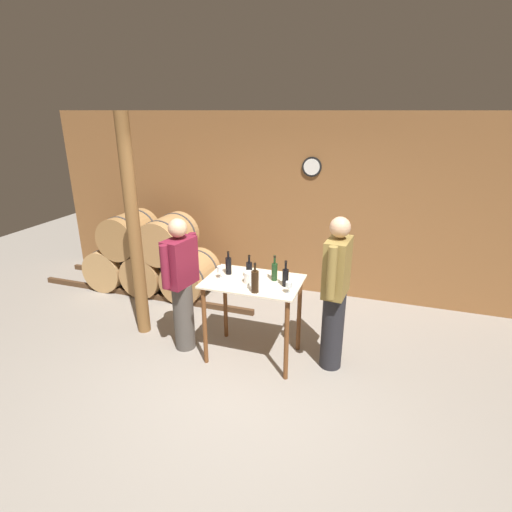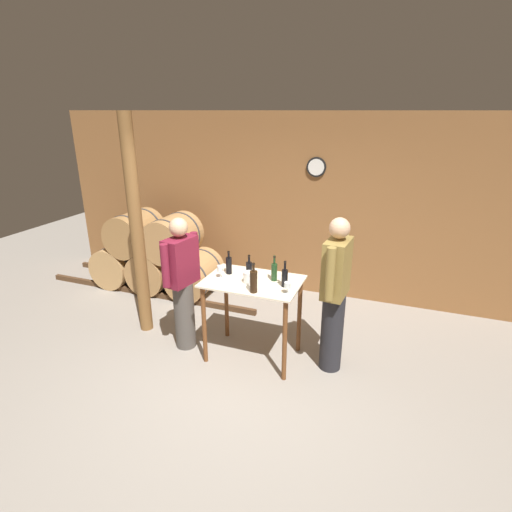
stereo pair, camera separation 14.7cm
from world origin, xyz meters
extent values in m
plane|color=gray|center=(0.00, 0.00, 0.00)|extent=(14.00, 14.00, 0.00)
cube|color=brown|center=(0.00, 2.62, 1.35)|extent=(8.40, 0.05, 2.70)
cylinder|color=black|center=(0.15, 2.58, 1.94)|extent=(0.28, 0.03, 0.28)
cylinder|color=white|center=(0.15, 2.57, 1.94)|extent=(0.23, 0.01, 0.23)
cube|color=#4C331E|center=(-2.18, 1.56, 0.04)|extent=(3.62, 0.06, 0.08)
cube|color=#4C331E|center=(-2.18, 2.17, 0.04)|extent=(3.62, 0.06, 0.08)
cylinder|color=tan|center=(-2.87, 1.86, 0.33)|extent=(0.66, 0.77, 0.66)
cylinder|color=#38383D|center=(-2.87, 1.63, 0.33)|extent=(0.67, 0.03, 0.67)
cylinder|color=#38383D|center=(-2.87, 2.10, 0.33)|extent=(0.67, 0.03, 0.67)
cylinder|color=#AD7F4C|center=(-2.18, 1.86, 0.33)|extent=(0.66, 0.77, 0.66)
cylinder|color=#38383D|center=(-2.18, 1.63, 0.33)|extent=(0.67, 0.03, 0.67)
cylinder|color=#38383D|center=(-2.18, 2.10, 0.33)|extent=(0.67, 0.03, 0.67)
cylinder|color=#AD7F4C|center=(-1.49, 1.86, 0.33)|extent=(0.66, 0.77, 0.66)
cylinder|color=#38383D|center=(-1.49, 1.63, 0.33)|extent=(0.67, 0.03, 0.67)
cylinder|color=#38383D|center=(-1.49, 2.10, 0.33)|extent=(0.67, 0.03, 0.67)
cylinder|color=#9E7242|center=(-2.53, 1.86, 0.89)|extent=(0.66, 0.77, 0.66)
cylinder|color=#38383D|center=(-2.53, 1.63, 0.89)|extent=(0.67, 0.03, 0.67)
cylinder|color=#38383D|center=(-2.53, 2.10, 0.89)|extent=(0.67, 0.03, 0.67)
cylinder|color=#AD7F4C|center=(-1.84, 1.86, 0.89)|extent=(0.66, 0.77, 0.66)
cylinder|color=#38383D|center=(-1.84, 1.63, 0.89)|extent=(0.67, 0.03, 0.67)
cylinder|color=#38383D|center=(-1.84, 2.10, 0.89)|extent=(0.67, 0.03, 0.67)
cube|color=beige|center=(-0.06, 0.64, 0.95)|extent=(1.05, 0.71, 0.02)
cylinder|color=brown|center=(-0.53, 0.34, 0.47)|extent=(0.05, 0.05, 0.94)
cylinder|color=brown|center=(0.40, 0.34, 0.47)|extent=(0.05, 0.05, 0.94)
cylinder|color=brown|center=(-0.53, 0.93, 0.47)|extent=(0.05, 0.05, 0.94)
cylinder|color=brown|center=(0.40, 0.93, 0.47)|extent=(0.05, 0.05, 0.94)
cylinder|color=brown|center=(-1.60, 0.72, 1.35)|extent=(0.16, 0.16, 2.70)
cylinder|color=black|center=(-0.39, 0.72, 1.05)|extent=(0.07, 0.07, 0.19)
cylinder|color=black|center=(-0.39, 0.72, 1.19)|extent=(0.02, 0.02, 0.07)
cylinder|color=black|center=(-0.39, 0.72, 1.21)|extent=(0.03, 0.03, 0.02)
cylinder|color=black|center=(-0.13, 0.69, 1.05)|extent=(0.07, 0.07, 0.18)
cylinder|color=black|center=(-0.13, 0.69, 1.18)|extent=(0.02, 0.02, 0.08)
cylinder|color=black|center=(-0.13, 0.69, 1.21)|extent=(0.03, 0.03, 0.02)
cylinder|color=black|center=(0.05, 0.36, 1.07)|extent=(0.08, 0.08, 0.23)
cylinder|color=black|center=(0.05, 0.36, 1.23)|extent=(0.02, 0.02, 0.09)
cylinder|color=black|center=(0.05, 0.36, 1.27)|extent=(0.03, 0.03, 0.02)
cylinder|color=#193819|center=(0.15, 0.72, 1.05)|extent=(0.07, 0.07, 0.19)
cylinder|color=#193819|center=(0.15, 0.72, 1.19)|extent=(0.02, 0.02, 0.09)
cylinder|color=black|center=(0.15, 0.72, 1.23)|extent=(0.03, 0.03, 0.02)
cylinder|color=black|center=(0.30, 0.61, 1.05)|extent=(0.07, 0.07, 0.19)
cylinder|color=black|center=(0.30, 0.61, 1.19)|extent=(0.02, 0.02, 0.10)
cylinder|color=black|center=(0.30, 0.61, 1.23)|extent=(0.03, 0.03, 0.02)
cylinder|color=silver|center=(-0.43, 0.57, 0.96)|extent=(0.06, 0.06, 0.00)
cylinder|color=silver|center=(-0.43, 0.57, 1.00)|extent=(0.01, 0.01, 0.07)
cylinder|color=silver|center=(-0.43, 0.57, 1.07)|extent=(0.06, 0.06, 0.07)
cylinder|color=silver|center=(0.38, 0.45, 0.96)|extent=(0.06, 0.06, 0.00)
cylinder|color=silver|center=(0.38, 0.45, 0.99)|extent=(0.01, 0.01, 0.07)
cylinder|color=silver|center=(0.38, 0.45, 1.05)|extent=(0.06, 0.06, 0.06)
cylinder|color=white|center=(-0.08, 0.57, 1.02)|extent=(0.12, 0.12, 0.12)
cylinder|color=#4C4742|center=(-0.90, 0.55, 0.41)|extent=(0.24, 0.24, 0.83)
cube|color=maroon|center=(-0.90, 0.55, 1.10)|extent=(0.29, 0.43, 0.54)
sphere|color=tan|center=(-0.90, 0.55, 1.50)|extent=(0.21, 0.21, 0.21)
cylinder|color=maroon|center=(-0.95, 0.30, 1.13)|extent=(0.09, 0.09, 0.49)
cylinder|color=maroon|center=(-0.86, 0.79, 1.13)|extent=(0.09, 0.09, 0.49)
cylinder|color=#232328|center=(0.82, 0.73, 0.44)|extent=(0.24, 0.24, 0.89)
cube|color=olive|center=(0.82, 0.73, 1.19)|extent=(0.25, 0.42, 0.60)
sphere|color=tan|center=(0.82, 0.73, 1.61)|extent=(0.21, 0.21, 0.21)
cylinder|color=olive|center=(0.84, 0.98, 1.22)|extent=(0.09, 0.09, 0.54)
cylinder|color=olive|center=(0.79, 0.48, 1.22)|extent=(0.09, 0.09, 0.54)
camera|label=1|loc=(1.24, -3.14, 2.70)|focal=28.00mm
camera|label=2|loc=(1.38, -3.09, 2.70)|focal=28.00mm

